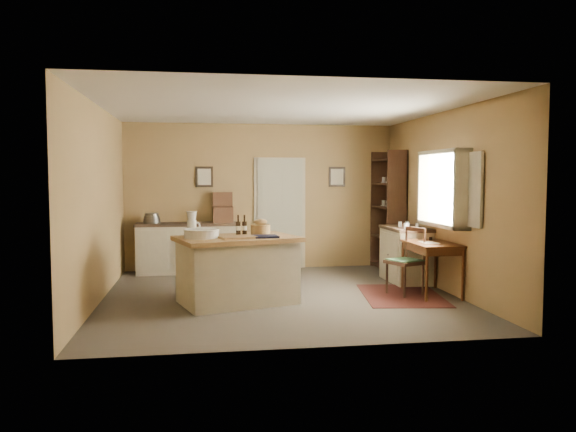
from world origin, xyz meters
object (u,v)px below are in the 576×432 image
sideboard (189,246)px  desk_chair (405,262)px  work_island (237,268)px  shelving_unit (391,211)px  writing_desk (432,249)px  right_cabinet (406,254)px

sideboard → desk_chair: (3.16, -2.40, -0.00)m
work_island → desk_chair: (2.46, 0.16, -0.00)m
desk_chair → shelving_unit: (0.54, 2.20, 0.62)m
shelving_unit → work_island: bearing=-141.8°
desk_chair → writing_desk: bearing=-31.8°
sideboard → right_cabinet: bearing=-21.6°
writing_desk → desk_chair: bearing=171.9°
writing_desk → right_cabinet: right_cabinet is taller
sideboard → desk_chair: bearing=-37.2°
desk_chair → shelving_unit: bearing=52.4°
work_island → writing_desk: 2.85m
work_island → sideboard: 2.65m
work_island → desk_chair: bearing=-13.1°
shelving_unit → right_cabinet: bearing=-97.4°
work_island → shelving_unit: shelving_unit is taller
desk_chair → work_island: bearing=160.1°
right_cabinet → desk_chair: bearing=-111.2°
sideboard → writing_desk: 4.31m
writing_desk → shelving_unit: shelving_unit is taller
work_island → right_cabinet: work_island is taller
sideboard → shelving_unit: 3.76m
work_island → right_cabinet: bearing=5.2°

